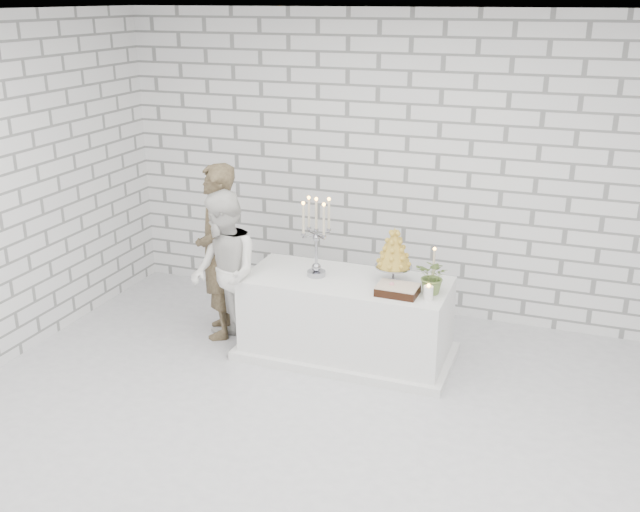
{
  "coord_description": "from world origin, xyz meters",
  "views": [
    {
      "loc": [
        1.63,
        -4.39,
        3.1
      ],
      "look_at": [
        -0.34,
        0.96,
        1.05
      ],
      "focal_mm": 40.8,
      "sensor_mm": 36.0,
      "label": 1
    }
  ],
  "objects_px": {
    "groom": "(218,252)",
    "candelabra": "(316,237)",
    "croquembouche": "(394,255)",
    "bride": "(224,273)",
    "cake_table": "(346,318)"
  },
  "relations": [
    {
      "from": "groom",
      "to": "candelabra",
      "type": "bearing_deg",
      "value": 60.79
    },
    {
      "from": "groom",
      "to": "candelabra",
      "type": "xyz_separation_m",
      "value": [
        1.01,
        -0.05,
        0.27
      ]
    },
    {
      "from": "candelabra",
      "to": "croquembouche",
      "type": "height_order",
      "value": "candelabra"
    },
    {
      "from": "bride",
      "to": "candelabra",
      "type": "distance_m",
      "value": 0.9
    },
    {
      "from": "cake_table",
      "to": "bride",
      "type": "height_order",
      "value": "bride"
    },
    {
      "from": "cake_table",
      "to": "bride",
      "type": "distance_m",
      "value": 1.17
    },
    {
      "from": "candelabra",
      "to": "croquembouche",
      "type": "distance_m",
      "value": 0.69
    },
    {
      "from": "cake_table",
      "to": "groom",
      "type": "bearing_deg",
      "value": 178.34
    },
    {
      "from": "cake_table",
      "to": "bride",
      "type": "bearing_deg",
      "value": -167.2
    },
    {
      "from": "groom",
      "to": "croquembouche",
      "type": "distance_m",
      "value": 1.7
    },
    {
      "from": "croquembouche",
      "to": "cake_table",
      "type": "bearing_deg",
      "value": -171.96
    },
    {
      "from": "groom",
      "to": "croquembouche",
      "type": "bearing_deg",
      "value": 64.53
    },
    {
      "from": "cake_table",
      "to": "groom",
      "type": "xyz_separation_m",
      "value": [
        -1.29,
        0.04,
        0.46
      ]
    },
    {
      "from": "candelabra",
      "to": "croquembouche",
      "type": "xyz_separation_m",
      "value": [
        0.68,
        0.07,
        -0.11
      ]
    },
    {
      "from": "cake_table",
      "to": "candelabra",
      "type": "relative_size",
      "value": 2.49
    }
  ]
}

